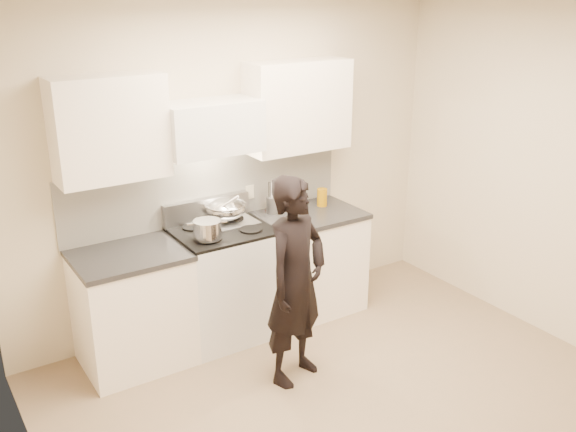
% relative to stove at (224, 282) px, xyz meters
% --- Properties ---
extents(ground_plane, '(4.00, 4.00, 0.00)m').
position_rel_stove_xyz_m(ground_plane, '(0.30, -1.42, -0.47)').
color(ground_plane, '#866C52').
extents(room_shell, '(4.04, 3.54, 2.70)m').
position_rel_stove_xyz_m(room_shell, '(0.24, -1.05, 1.12)').
color(room_shell, beige).
rests_on(room_shell, ground).
extents(stove, '(0.76, 0.65, 0.96)m').
position_rel_stove_xyz_m(stove, '(0.00, 0.00, 0.00)').
color(stove, silver).
rests_on(stove, ground).
extents(counter_right, '(0.92, 0.67, 0.92)m').
position_rel_stove_xyz_m(counter_right, '(0.83, 0.00, -0.01)').
color(counter_right, white).
rests_on(counter_right, ground).
extents(counter_left, '(0.82, 0.67, 0.92)m').
position_rel_stove_xyz_m(counter_left, '(-0.78, 0.00, -0.01)').
color(counter_left, white).
rests_on(counter_left, ground).
extents(wok, '(0.34, 0.42, 0.28)m').
position_rel_stove_xyz_m(wok, '(0.11, 0.14, 0.58)').
color(wok, silver).
rests_on(wok, stove).
extents(stock_pot, '(0.29, 0.28, 0.14)m').
position_rel_stove_xyz_m(stock_pot, '(-0.20, -0.14, 0.56)').
color(stock_pot, silver).
rests_on(stock_pot, stove).
extents(utensil_crock, '(0.10, 0.10, 0.28)m').
position_rel_stove_xyz_m(utensil_crock, '(0.57, 0.17, 0.53)').
color(utensil_crock, '#9F9FA2').
rests_on(utensil_crock, counter_right).
extents(spice_jar, '(0.05, 0.05, 0.11)m').
position_rel_stove_xyz_m(spice_jar, '(0.61, 0.24, 0.50)').
color(spice_jar, orange).
rests_on(spice_jar, counter_right).
extents(oil_glass, '(0.09, 0.09, 0.16)m').
position_rel_stove_xyz_m(oil_glass, '(1.05, 0.09, 0.52)').
color(oil_glass, '#A46F03').
rests_on(oil_glass, counter_right).
extents(person, '(0.67, 0.55, 1.57)m').
position_rel_stove_xyz_m(person, '(0.16, -0.84, 0.31)').
color(person, black).
rests_on(person, ground).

